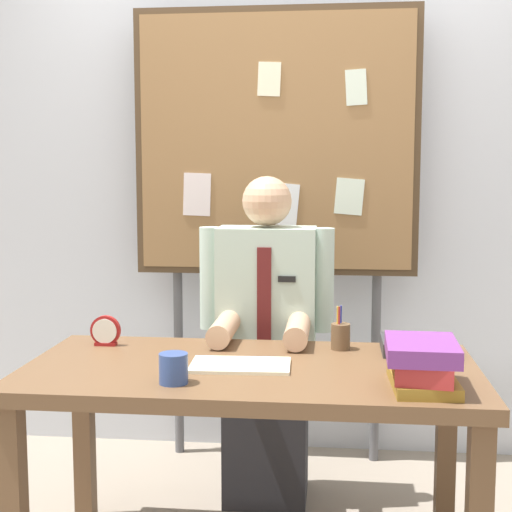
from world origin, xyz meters
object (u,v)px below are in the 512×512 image
desk_clock (105,332)px  pen_holder (341,336)px  desk (250,393)px  open_notebook (240,365)px  coffee_mug (174,368)px  bulletin_board (276,148)px  person (266,353)px  book_stack (423,364)px  paper_tray (418,345)px

desk_clock → pen_holder: bearing=2.3°
desk → open_notebook: 0.11m
desk → coffee_mug: coffee_mug is taller
bulletin_board → desk_clock: bulletin_board is taller
open_notebook → pen_holder: bearing=40.2°
desk → person: bearing=90.0°
book_stack → pen_holder: bearing=118.2°
desk → desk_clock: desk_clock is taller
book_stack → person: bearing=125.4°
book_stack → paper_tray: 0.44m
desk_clock → open_notebook: bearing=-24.5°
desk → pen_holder: (0.30, 0.26, 0.14)m
bulletin_board → book_stack: bulletin_board is taller
person → desk: bearing=-90.0°
person → open_notebook: 0.60m
open_notebook → desk_clock: desk_clock is taller
person → coffee_mug: 0.84m
book_stack → desk_clock: (-1.12, 0.42, -0.02)m
book_stack → open_notebook: 0.61m
person → book_stack: size_ratio=4.39×
bulletin_board → open_notebook: 1.27m
book_stack → pen_holder: 0.52m
bulletin_board → pen_holder: 1.07m
bulletin_board → paper_tray: bulletin_board is taller
paper_tray → book_stack: bearing=-94.4°
paper_tray → bulletin_board: bearing=126.9°
open_notebook → pen_holder: pen_holder is taller
desk_clock → coffee_mug: desk_clock is taller
person → open_notebook: bearing=-93.0°
desk → desk_clock: (-0.57, 0.23, 0.14)m
desk → coffee_mug: bearing=-132.7°
desk_clock → pen_holder: pen_holder is taller
desk_clock → paper_tray: size_ratio=0.43×
pen_holder → open_notebook: bearing=-139.8°
open_notebook → person: bearing=87.0°
coffee_mug → desk_clock: bearing=128.4°
bulletin_board → open_notebook: (-0.03, -1.03, -0.74)m
desk → desk_clock: bearing=158.4°
desk_clock → paper_tray: desk_clock is taller
pen_holder → paper_tray: bearing=-4.3°
paper_tray → coffee_mug: bearing=-149.3°
person → bulletin_board: size_ratio=0.64×
desk_clock → coffee_mug: size_ratio=1.20×
desk → desk_clock: size_ratio=13.46×
open_notebook → coffee_mug: size_ratio=3.51×
desk_clock → coffee_mug: 0.58m
book_stack → open_notebook: book_stack is taller
person → coffee_mug: person is taller
book_stack → bulletin_board: bearing=114.3°
desk → open_notebook: open_notebook is taller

